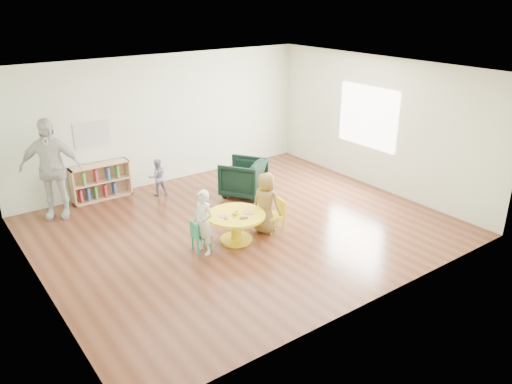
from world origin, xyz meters
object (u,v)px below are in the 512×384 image
adult_caretaker (51,169)px  armchair (243,178)px  child_right (266,203)px  child_left (203,222)px  kid_chair_left (199,235)px  activity_table (236,222)px  kid_chair_right (277,214)px  toddler (158,177)px  bookshelf (100,182)px

adult_caretaker → armchair: bearing=8.7°
armchair → child_right: (-0.67, -1.67, 0.17)m
child_left → kid_chair_left: bearing=-178.4°
armchair → kid_chair_left: bearing=4.4°
activity_table → child_right: 0.65m
armchair → kid_chair_right: bearing=40.6°
child_right → kid_chair_left: bearing=65.0°
toddler → child_left: bearing=91.2°
child_right → adult_caretaker: bearing=24.0°
kid_chair_right → toddler: size_ratio=0.73×
armchair → adult_caretaker: bearing=-53.3°
kid_chair_right → child_right: size_ratio=0.53×
kid_chair_left → activity_table: bearing=88.3°
kid_chair_left → child_left: bearing=19.3°
child_right → kid_chair_right: bearing=-126.6°
child_left → child_right: bearing=77.2°
armchair → child_left: (-1.95, -1.68, 0.16)m
kid_chair_left → adult_caretaker: 3.24m
kid_chair_left → toddler: 2.67m
adult_caretaker → child_left: bearing=-33.9°
activity_table → adult_caretaker: 3.66m
kid_chair_right → child_left: bearing=98.8°
kid_chair_left → bookshelf: (-0.52, 3.16, 0.09)m
armchair → toddler: size_ratio=1.06×
kid_chair_right → child_right: (-0.19, 0.06, 0.24)m
activity_table → toddler: 2.70m
armchair → adult_caretaker: 3.74m
child_left → toddler: 2.78m
kid_chair_left → kid_chair_right: kid_chair_right is taller
bookshelf → armchair: (2.49, -1.60, 0.02)m
kid_chair_right → child_right: child_right is taller
kid_chair_left → kid_chair_right: (1.50, -0.17, 0.04)m
bookshelf → kid_chair_right: bearing=-58.9°
kid_chair_left → armchair: (1.97, 1.56, 0.11)m
activity_table → toddler: (-0.16, 2.69, 0.05)m
child_left → adult_caretaker: adult_caretaker is taller
bookshelf → toddler: size_ratio=1.50×
kid_chair_right → child_left: size_ratio=0.54×
kid_chair_right → toddler: toddler is taller
kid_chair_left → bookshelf: bearing=-165.9°
activity_table → child_left: child_left is taller
child_right → toddler: size_ratio=1.40×
armchair → adult_caretaker: (-3.48, 1.23, 0.57)m
kid_chair_left → armchair: bearing=133.2°
child_left → toddler: bearing=156.9°
toddler → adult_caretaker: (-2.03, 0.18, 0.56)m
activity_table → bookshelf: bearing=110.3°
kid_chair_right → bookshelf: size_ratio=0.49×
kid_chair_left → bookshelf: 3.21m
adult_caretaker → kid_chair_right: bearing=-16.4°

